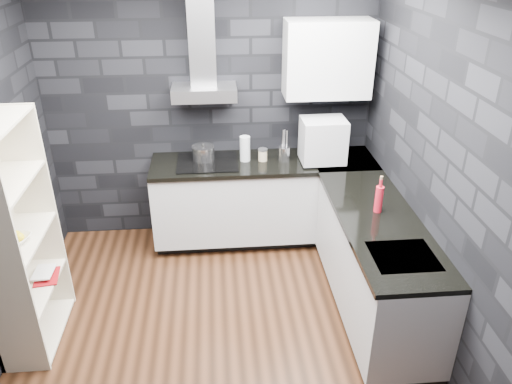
{
  "coord_description": "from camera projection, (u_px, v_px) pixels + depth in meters",
  "views": [
    {
      "loc": [
        0.04,
        -3.15,
        2.88
      ],
      "look_at": [
        0.35,
        0.45,
        1.0
      ],
      "focal_mm": 35.0,
      "sensor_mm": 36.0,
      "label": 1
    }
  ],
  "objects": [
    {
      "name": "ground",
      "position": [
        219.0,
        326.0,
        4.11
      ],
      "size": [
        3.2,
        3.2,
        0.0
      ],
      "primitive_type": "plane",
      "color": "#3F2314"
    },
    {
      "name": "wall_back",
      "position": [
        210.0,
        108.0,
        4.93
      ],
      "size": [
        3.2,
        0.05,
        2.7
      ],
      "primitive_type": "cube",
      "color": "black",
      "rests_on": "ground"
    },
    {
      "name": "wall_front",
      "position": [
        215.0,
        351.0,
        2.05
      ],
      "size": [
        3.2,
        0.05,
        2.7
      ],
      "primitive_type": "cube",
      "color": "black",
      "rests_on": "ground"
    },
    {
      "name": "wall_right",
      "position": [
        436.0,
        171.0,
        3.62
      ],
      "size": [
        0.05,
        3.2,
        2.7
      ],
      "primitive_type": "cube",
      "color": "black",
      "rests_on": "ground"
    },
    {
      "name": "toekick_back",
      "position": [
        263.0,
        232.0,
        5.31
      ],
      "size": [
        2.18,
        0.5,
        0.1
      ],
      "primitive_type": "cube",
      "color": "black",
      "rests_on": "ground"
    },
    {
      "name": "toekick_right",
      "position": [
        374.0,
        304.0,
        4.28
      ],
      "size": [
        0.5,
        1.78,
        0.1
      ],
      "primitive_type": "cube",
      "color": "black",
      "rests_on": "ground"
    },
    {
      "name": "counter_back_cab",
      "position": [
        263.0,
        198.0,
        5.08
      ],
      "size": [
        2.2,
        0.6,
        0.76
      ],
      "primitive_type": "cube",
      "color": "#B7B8BB",
      "rests_on": "ground"
    },
    {
      "name": "counter_right_cab",
      "position": [
        375.0,
        263.0,
        4.08
      ],
      "size": [
        0.6,
        1.8,
        0.76
      ],
      "primitive_type": "cube",
      "color": "#B7B8BB",
      "rests_on": "ground"
    },
    {
      "name": "counter_back_top",
      "position": [
        264.0,
        163.0,
        4.89
      ],
      "size": [
        2.2,
        0.62,
        0.04
      ],
      "primitive_type": "cube",
      "color": "black",
      "rests_on": "counter_back_cab"
    },
    {
      "name": "counter_right_top",
      "position": [
        380.0,
        221.0,
        3.89
      ],
      "size": [
        0.62,
        1.8,
        0.04
      ],
      "primitive_type": "cube",
      "color": "black",
      "rests_on": "counter_right_cab"
    },
    {
      "name": "counter_corner_top",
      "position": [
        344.0,
        160.0,
        4.96
      ],
      "size": [
        0.62,
        0.62,
        0.04
      ],
      "primitive_type": "cube",
      "color": "black",
      "rests_on": "counter_right_cab"
    },
    {
      "name": "hood_body",
      "position": [
        204.0,
        92.0,
        4.65
      ],
      "size": [
        0.6,
        0.34,
        0.12
      ],
      "primitive_type": "cube",
      "color": "#B0B0B5",
      "rests_on": "wall_back"
    },
    {
      "name": "hood_chimney",
      "position": [
        202.0,
        35.0,
        4.48
      ],
      "size": [
        0.24,
        0.2,
        0.9
      ],
      "primitive_type": "cube",
      "color": "#B0B0B5",
      "rests_on": "hood_body"
    },
    {
      "name": "upper_cabinet",
      "position": [
        328.0,
        59.0,
        4.6
      ],
      "size": [
        0.8,
        0.35,
        0.7
      ],
      "primitive_type": "cube",
      "color": "silver",
      "rests_on": "wall_back"
    },
    {
      "name": "cooktop",
      "position": [
        207.0,
        162.0,
        4.84
      ],
      "size": [
        0.58,
        0.5,
        0.01
      ],
      "primitive_type": "cube",
      "color": "black",
      "rests_on": "counter_back_top"
    },
    {
      "name": "sink_rim",
      "position": [
        403.0,
        256.0,
        3.45
      ],
      "size": [
        0.44,
        0.4,
        0.01
      ],
      "primitive_type": "cube",
      "color": "#B0B0B5",
      "rests_on": "counter_right_top"
    },
    {
      "name": "pot",
      "position": [
        204.0,
        154.0,
        4.85
      ],
      "size": [
        0.25,
        0.25,
        0.13
      ],
      "primitive_type": "cylinder",
      "rotation": [
        0.0,
        0.0,
        -0.17
      ],
      "color": "silver",
      "rests_on": "cooktop"
    },
    {
      "name": "glass_vase",
      "position": [
        245.0,
        149.0,
        4.84
      ],
      "size": [
        0.12,
        0.12,
        0.25
      ],
      "primitive_type": "cylinder",
      "rotation": [
        0.0,
        0.0,
        0.27
      ],
      "color": "silver",
      "rests_on": "counter_back_top"
    },
    {
      "name": "storage_jar",
      "position": [
        263.0,
        155.0,
        4.87
      ],
      "size": [
        0.09,
        0.09,
        0.11
      ],
      "primitive_type": "cylinder",
      "rotation": [
        0.0,
        0.0,
        -0.04
      ],
      "color": "tan",
      "rests_on": "counter_back_top"
    },
    {
      "name": "utensil_crock",
      "position": [
        284.0,
        154.0,
        4.85
      ],
      "size": [
        0.14,
        0.14,
        0.14
      ],
      "primitive_type": "cylinder",
      "rotation": [
        0.0,
        0.0,
        -0.41
      ],
      "color": "silver",
      "rests_on": "counter_back_top"
    },
    {
      "name": "appliance_garage",
      "position": [
        323.0,
        140.0,
        4.76
      ],
      "size": [
        0.42,
        0.33,
        0.42
      ],
      "primitive_type": "cube",
      "rotation": [
        0.0,
        0.0,
        0.02
      ],
      "color": "#BABCC2",
      "rests_on": "counter_back_top"
    },
    {
      "name": "red_bottle",
      "position": [
        379.0,
        199.0,
        3.95
      ],
      "size": [
        0.07,
        0.07,
        0.22
      ],
      "primitive_type": "cylinder",
      "rotation": [
        0.0,
        0.0,
        0.09
      ],
      "color": "red",
      "rests_on": "counter_right_top"
    },
    {
      "name": "bookshelf",
      "position": [
        19.0,
        240.0,
        3.62
      ],
      "size": [
        0.51,
        0.86,
        1.8
      ],
      "primitive_type": "cube",
      "rotation": [
        0.0,
        0.0,
        -0.22
      ],
      "color": "beige",
      "rests_on": "ground"
    },
    {
      "name": "fruit_bowl",
      "position": [
        15.0,
        239.0,
        3.56
      ],
      "size": [
        0.25,
        0.25,
        0.05
      ],
      "primitive_type": "imported",
      "rotation": [
        0.0,
        0.0,
        -0.31
      ],
      "color": "white",
      "rests_on": "bookshelf"
    },
    {
      "name": "book_red",
      "position": [
        32.0,
        267.0,
        3.87
      ],
      "size": [
        0.18,
        0.05,
        0.25
      ],
      "primitive_type": "imported",
      "rotation": [
        0.0,
        0.0,
        0.14
      ],
      "color": "maroon",
      "rests_on": "bookshelf"
    },
    {
      "name": "book_second",
      "position": [
        31.0,
        263.0,
        3.89
      ],
      "size": [
        0.15,
        0.02,
        0.21
      ],
      "primitive_type": "imported",
      "rotation": [
        0.0,
        0.0,
        -0.01
      ],
      "color": "#B2B2B2",
      "rests_on": "bookshelf"
    }
  ]
}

